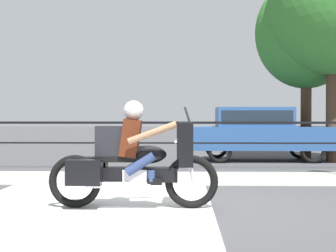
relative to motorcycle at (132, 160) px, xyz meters
name	(u,v)px	position (x,y,z in m)	size (l,w,h in m)	color
ground_plane	(174,206)	(0.59, 0.18, -0.69)	(120.00, 120.00, 0.00)	#424244
sidewalk_band	(177,178)	(0.59, 3.58, -0.68)	(44.00, 2.40, 0.01)	#99968E
crosswalk_band	(84,208)	(-0.68, -0.02, -0.68)	(3.64, 6.00, 0.01)	silver
fence_railing	(178,132)	(0.59, 5.39, 0.24)	(36.00, 0.05, 1.18)	black
motorcycle	(132,160)	(0.00, 0.00, 0.00)	(2.42, 0.76, 1.53)	black
parked_car	(259,130)	(2.95, 7.89, 0.21)	(4.16, 1.71, 1.57)	#284C84
tree_behind_sign	(333,6)	(4.98, 7.53, 3.77)	(3.64, 3.64, 6.48)	#473323
tree_behind_car	(306,33)	(4.48, 8.57, 3.16)	(3.10, 3.10, 5.57)	#473323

